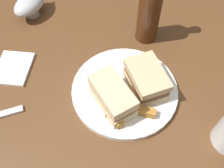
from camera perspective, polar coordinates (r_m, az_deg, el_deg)
name	(u,v)px	position (r m, az deg, el deg)	size (l,w,h in m)	color
ground_plane	(106,166)	(1.32, -1.46, -18.52)	(6.00, 6.00, 0.00)	#333842
dining_table	(104,140)	(0.97, -1.94, -12.90)	(1.17, 0.99, 0.74)	brown
plate	(125,90)	(0.62, 2.93, -1.45)	(0.27, 0.27, 0.02)	white
sandwich_half_left	(113,96)	(0.57, 0.14, -2.85)	(0.13, 0.13, 0.07)	beige
sandwich_half_right	(146,79)	(0.60, 7.94, 1.09)	(0.14, 0.13, 0.06)	#CCB284
potato_wedge_front	(144,111)	(0.58, 7.50, -6.29)	(0.05, 0.02, 0.02)	#AD702D
potato_wedge_middle	(149,90)	(0.61, 8.53, -1.30)	(0.05, 0.02, 0.02)	#AD702D
potato_wedge_back	(118,106)	(0.58, 1.42, -5.10)	(0.05, 0.02, 0.02)	#B77F33
potato_wedge_left_edge	(114,115)	(0.57, 0.40, -7.14)	(0.04, 0.02, 0.02)	#B77F33
potato_wedge_right_edge	(115,117)	(0.57, 0.62, -7.64)	(0.05, 0.02, 0.02)	#B77F33
potato_wedge_stray	(139,90)	(0.61, 6.26, -1.48)	(0.04, 0.02, 0.02)	gold
gravy_boat	(30,4)	(0.84, -18.54, 17.14)	(0.13, 0.10, 0.07)	#B7B7BC
cider_bottle	(150,10)	(0.69, 8.70, 16.68)	(0.06, 0.06, 0.25)	#47230F
napkin	(14,67)	(0.72, -21.76, 3.72)	(0.11, 0.09, 0.01)	white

